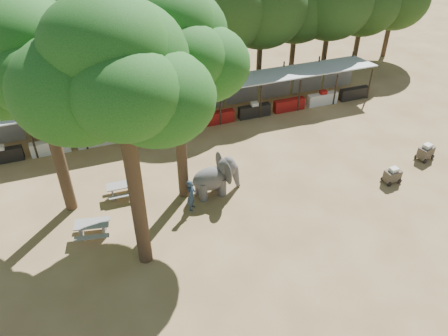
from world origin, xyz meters
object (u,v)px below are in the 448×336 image
object	(u,v)px
picnic_table_far	(121,188)
cart_back	(426,152)
yard_tree_center	(114,74)
picnic_table_near	(92,227)
yard_tree_back	(170,45)
handler	(191,195)
elephant	(216,177)
cart_front	(392,175)
yard_tree_left	(30,61)

from	to	relation	value
picnic_table_far	cart_back	world-z (taller)	cart_back
cart_back	yard_tree_center	bearing A→B (deg)	171.45
picnic_table_near	cart_back	world-z (taller)	cart_back
yard_tree_center	yard_tree_back	distance (m)	5.04
handler	cart_back	distance (m)	15.00
yard_tree_center	yard_tree_back	bearing A→B (deg)	53.14
elephant	cart_back	world-z (taller)	elephant
elephant	picnic_table_far	xyz separation A→B (m)	(-5.02, 1.52, -0.60)
elephant	cart_front	bearing A→B (deg)	-17.93
yard_tree_back	picnic_table_near	size ratio (longest dim) A/B	5.97
yard_tree_center	handler	world-z (taller)	yard_tree_center
yard_tree_center	yard_tree_back	world-z (taller)	yard_tree_center
cart_back	picnic_table_far	bearing A→B (deg)	156.20
yard_tree_center	cart_back	distance (m)	20.26
cart_back	cart_front	bearing A→B (deg)	-174.86
yard_tree_center	picnic_table_near	size ratio (longest dim) A/B	6.32
yard_tree_left	picnic_table_near	distance (m)	8.21
handler	cart_back	size ratio (longest dim) A/B	1.49
yard_tree_back	picnic_table_near	bearing A→B (deg)	-160.45
picnic_table_near	yard_tree_left	bearing A→B (deg)	120.79
yard_tree_left	yard_tree_back	bearing A→B (deg)	-9.46
handler	yard_tree_back	bearing A→B (deg)	38.38
picnic_table_near	cart_front	bearing A→B (deg)	5.70
cart_front	cart_back	distance (m)	3.68
yard_tree_left	cart_back	xyz separation A→B (m)	(21.18, -2.91, -7.68)
yard_tree_center	cart_front	world-z (taller)	yard_tree_center
yard_tree_back	cart_back	world-z (taller)	yard_tree_back
picnic_table_near	picnic_table_far	bearing A→B (deg)	65.82
yard_tree_left	yard_tree_center	xyz separation A→B (m)	(3.00, -5.00, 1.01)
yard_tree_center	yard_tree_left	bearing A→B (deg)	120.96
yard_tree_center	picnic_table_far	bearing A→B (deg)	91.60
picnic_table_far	cart_front	xyz separation A→B (m)	(14.86, -4.08, -0.02)
cart_front	cart_back	bearing A→B (deg)	17.63
handler	yard_tree_center	bearing A→B (deg)	159.01
yard_tree_back	picnic_table_far	world-z (taller)	yard_tree_back
picnic_table_far	cart_back	distance (m)	18.53
yard_tree_center	cart_back	bearing A→B (deg)	6.55
yard_tree_center	handler	bearing A→B (deg)	38.14
picnic_table_far	cart_front	bearing A→B (deg)	-13.88
handler	cart_back	bearing A→B (deg)	-60.74
picnic_table_near	cart_front	distance (m)	16.77
picnic_table_far	cart_back	size ratio (longest dim) A/B	1.27
elephant	picnic_table_far	distance (m)	5.28
yard_tree_back	cart_front	size ratio (longest dim) A/B	10.93
yard_tree_back	picnic_table_far	size ratio (longest dim) A/B	7.23
yard_tree_left	elephant	distance (m)	10.73
yard_tree_back	picnic_table_far	bearing A→B (deg)	164.15
yard_tree_left	elephant	bearing A→B (deg)	-11.67
picnic_table_near	cart_back	distance (m)	20.16
yard_tree_back	picnic_table_far	xyz separation A→B (m)	(-3.14, 0.89, -8.04)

